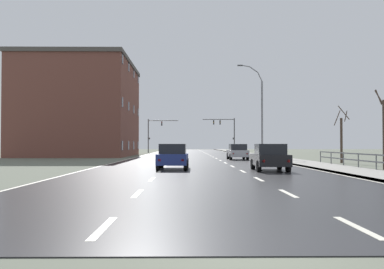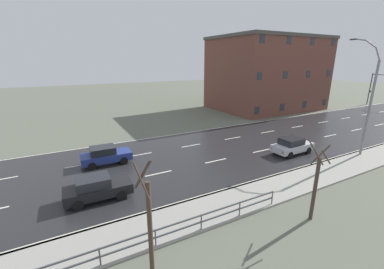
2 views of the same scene
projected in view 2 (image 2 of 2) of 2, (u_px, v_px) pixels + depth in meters
name	position (u px, v px, depth m)	size (l,w,h in m)	color
ground_plane	(327.00, 129.00, 32.73)	(160.00, 160.00, 0.12)	#5B6051
road_asphalt_strip	(376.00, 118.00, 38.17)	(14.00, 120.00, 0.03)	#232326
street_lamp_midground	(368.00, 101.00, 22.15)	(2.84, 0.24, 10.49)	slate
traffic_signal_left	(377.00, 84.00, 48.44)	(5.58, 0.36, 6.14)	#38383A
car_mid_centre	(106.00, 155.00, 21.28)	(1.93, 4.15, 1.57)	navy
car_far_right	(97.00, 188.00, 15.83)	(1.92, 4.15, 1.57)	black
car_distant	(292.00, 146.00, 23.65)	(1.88, 4.12, 1.57)	#B7B7BC
brick_building	(266.00, 73.00, 44.98)	(13.65, 18.53, 12.51)	brown
bare_tree_near	(149.00, 225.00, 9.82)	(0.96, 0.83, 5.12)	#423328
bare_tree_mid	(315.00, 185.00, 13.45)	(1.11, 1.14, 4.69)	#423328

